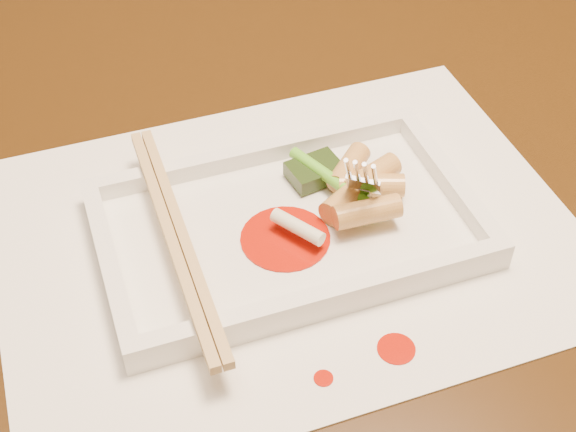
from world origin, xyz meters
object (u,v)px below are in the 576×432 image
object	(u,v)px
plate_base	(288,230)
placemat	(288,235)
chopstick_a	(170,237)
table	(296,199)
fork	(378,105)

from	to	relation	value
plate_base	placemat	bearing A→B (deg)	0.00
placemat	chopstick_a	bearing A→B (deg)	180.00
placemat	chopstick_a	xyz separation A→B (m)	(-0.08, 0.00, 0.03)
table	plate_base	world-z (taller)	plate_base
placemat	chopstick_a	world-z (taller)	chopstick_a
plate_base	chopstick_a	distance (m)	0.08
table	chopstick_a	xyz separation A→B (m)	(-0.14, -0.13, 0.13)
chopstick_a	fork	bearing A→B (deg)	6.75
plate_base	fork	world-z (taller)	fork
table	fork	bearing A→B (deg)	-82.69
table	placemat	size ratio (longest dim) A/B	3.50
placemat	fork	distance (m)	0.11
chopstick_a	placemat	bearing A→B (deg)	0.00
chopstick_a	fork	xyz separation A→B (m)	(0.15, 0.02, 0.06)
fork	placemat	bearing A→B (deg)	-165.58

